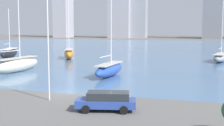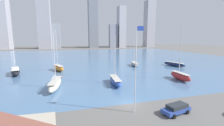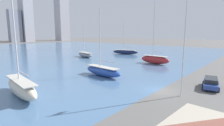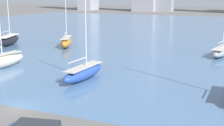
# 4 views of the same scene
# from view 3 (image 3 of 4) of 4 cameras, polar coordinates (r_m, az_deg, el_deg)

# --- Properties ---
(ground_plane) EXTENTS (500.00, 500.00, 0.00)m
(ground_plane) POSITION_cam_3_polar(r_m,az_deg,el_deg) (25.99, 15.10, -8.56)
(ground_plane) COLOR #605E5B
(flag_pole) EXTENTS (1.24, 0.14, 13.75)m
(flag_pole) POSITION_cam_3_polar(r_m,az_deg,el_deg) (23.28, 22.64, 7.47)
(flag_pole) COLOR silver
(flag_pole) RESTS_ON ground_plane
(sailboat_red) EXTENTS (1.96, 8.15, 16.16)m
(sailboat_red) POSITION_cam_3_polar(r_m,az_deg,el_deg) (47.99, 13.78, 1.21)
(sailboat_red) COLOR #B72828
(sailboat_red) RESTS_ON harbor_water
(sailboat_blue) EXTENTS (2.64, 9.16, 12.55)m
(sailboat_blue) POSITION_cam_3_polar(r_m,az_deg,el_deg) (33.17, -3.09, -2.56)
(sailboat_blue) COLOR #284CA8
(sailboat_blue) RESTS_ON harbor_water
(sailboat_gray) EXTENTS (3.96, 8.82, 12.61)m
(sailboat_gray) POSITION_cam_3_polar(r_m,az_deg,el_deg) (60.87, -8.77, 2.76)
(sailboat_gray) COLOR gray
(sailboat_gray) RESTS_ON harbor_water
(sailboat_cream) EXTENTS (3.12, 10.07, 13.29)m
(sailboat_cream) POSITION_cam_3_polar(r_m,az_deg,el_deg) (25.31, -27.54, -7.05)
(sailboat_cream) COLOR beige
(sailboat_cream) RESTS_ON harbor_water
(sailboat_navy) EXTENTS (4.82, 10.38, 12.22)m
(sailboat_navy) POSITION_cam_3_polar(r_m,az_deg,el_deg) (69.27, 4.33, 3.66)
(sailboat_navy) COLOR #19234C
(sailboat_navy) RESTS_ON harbor_water
(parked_wagon_blue) EXTENTS (5.09, 2.90, 1.55)m
(parked_wagon_blue) POSITION_cam_3_polar(r_m,az_deg,el_deg) (29.58, 29.55, -5.59)
(parked_wagon_blue) COLOR #284293
(parked_wagon_blue) RESTS_ON ground_plane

